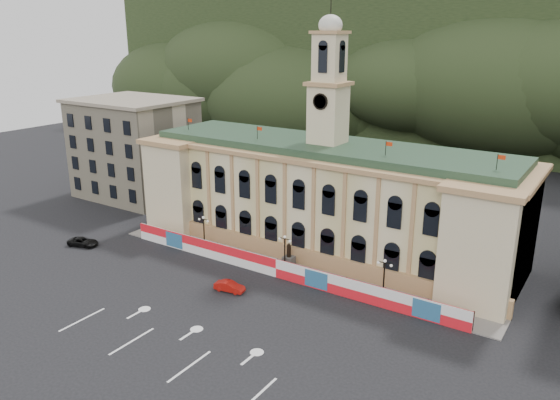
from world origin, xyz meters
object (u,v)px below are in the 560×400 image
Objects in this scene: lamp_center at (285,250)px; black_suv at (83,242)px; statue at (289,261)px; red_sedan at (229,286)px.

lamp_center is 31.40m from black_suv.
red_sedan is (-2.59, -9.53, -0.55)m from statue.
black_suv is at bearing -161.64° from statue.
statue is at bearing -88.67° from black_suv.
lamp_center is at bearing -26.53° from red_sedan.
black_suv is (-30.00, -9.96, -0.55)m from statue.
lamp_center is 9.24m from red_sedan.
statue is 9.89m from red_sedan.
statue reaches higher than red_sedan.
statue is 0.72× the size of lamp_center.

